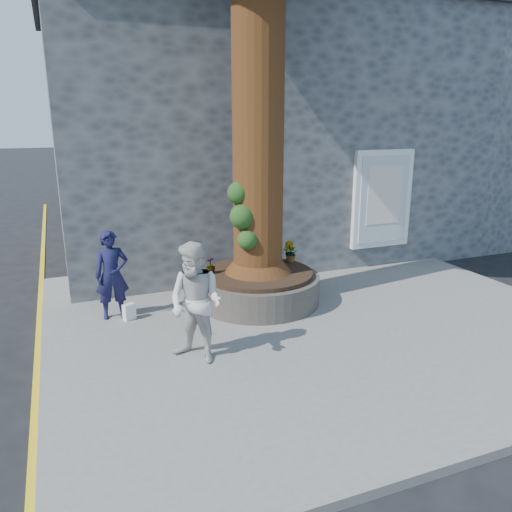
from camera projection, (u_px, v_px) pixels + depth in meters
name	position (u px, v px, depth m)	size (l,w,h in m)	color
ground	(258.00, 361.00, 7.41)	(120.00, 120.00, 0.00)	black
pavement	(316.00, 318.00, 8.82)	(9.00, 8.00, 0.12)	slate
yellow_line	(37.00, 367.00, 7.21)	(0.10, 30.00, 0.01)	yellow
stone_shop	(245.00, 130.00, 13.89)	(10.30, 8.30, 6.30)	#454649
neighbour_shop	(467.00, 132.00, 16.80)	(6.00, 8.00, 6.00)	#454649
planter	(258.00, 287.00, 9.37)	(2.30, 2.30, 0.60)	black
man	(112.00, 275.00, 8.51)	(0.56, 0.37, 1.54)	#15153A
woman	(196.00, 303.00, 6.96)	(0.84, 0.65, 1.73)	silver
shopping_bag	(129.00, 312.00, 8.58)	(0.20, 0.12, 0.28)	white
plant_a	(201.00, 255.00, 9.70)	(0.20, 0.13, 0.37)	gray
plant_b	(289.00, 251.00, 9.89)	(0.22, 0.22, 0.40)	gray
plant_c	(211.00, 265.00, 9.14)	(0.17, 0.17, 0.30)	gray
plant_d	(291.00, 254.00, 9.85)	(0.31, 0.27, 0.34)	gray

